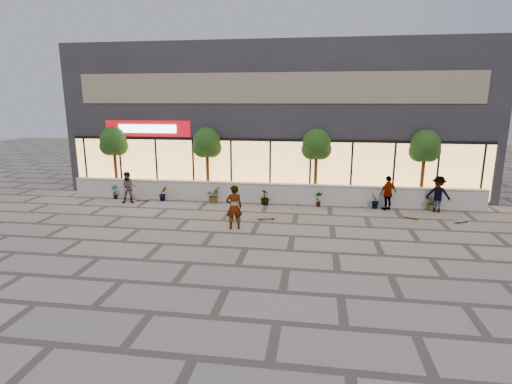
# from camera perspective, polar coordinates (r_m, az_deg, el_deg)

# --- Properties ---
(ground) EXTENTS (80.00, 80.00, 0.00)m
(ground) POSITION_cam_1_polar(r_m,az_deg,el_deg) (14.94, -1.47, -8.05)
(ground) COLOR gray
(ground) RESTS_ON ground
(planter_wall) EXTENTS (22.00, 0.42, 1.04)m
(planter_wall) POSITION_cam_1_polar(r_m,az_deg,el_deg) (21.43, 1.72, -0.08)
(planter_wall) COLOR #B8B6AF
(planter_wall) RESTS_ON ground
(retail_building) EXTENTS (24.00, 9.17, 8.50)m
(retail_building) POSITION_cam_1_polar(r_m,az_deg,el_deg) (26.36, 3.19, 10.52)
(retail_building) COLOR #26262B
(retail_building) RESTS_ON ground
(shrub_a) EXTENTS (0.43, 0.29, 0.81)m
(shrub_a) POSITION_cam_1_polar(r_m,az_deg,el_deg) (23.48, -19.52, 0.02)
(shrub_a) COLOR #1A3A12
(shrub_a) RESTS_ON ground
(shrub_b) EXTENTS (0.57, 0.57, 0.81)m
(shrub_b) POSITION_cam_1_polar(r_m,az_deg,el_deg) (22.32, -13.15, -0.21)
(shrub_b) COLOR #1A3A12
(shrub_b) RESTS_ON ground
(shrub_c) EXTENTS (0.68, 0.77, 0.81)m
(shrub_c) POSITION_cam_1_polar(r_m,az_deg,el_deg) (21.46, -6.17, -0.46)
(shrub_c) COLOR #1A3A12
(shrub_c) RESTS_ON ground
(shrub_d) EXTENTS (0.64, 0.64, 0.81)m
(shrub_d) POSITION_cam_1_polar(r_m,az_deg,el_deg) (20.94, 1.27, -0.73)
(shrub_d) COLOR #1A3A12
(shrub_d) RESTS_ON ground
(shrub_e) EXTENTS (0.46, 0.35, 0.81)m
(shrub_e) POSITION_cam_1_polar(r_m,az_deg,el_deg) (20.79, 8.95, -0.98)
(shrub_e) COLOR #1A3A12
(shrub_e) RESTS_ON ground
(shrub_f) EXTENTS (0.55, 0.57, 0.81)m
(shrub_f) POSITION_cam_1_polar(r_m,az_deg,el_deg) (21.02, 16.61, -1.22)
(shrub_f) COLOR #1A3A12
(shrub_f) RESTS_ON ground
(shrub_g) EXTENTS (0.77, 0.84, 0.81)m
(shrub_g) POSITION_cam_1_polar(r_m,az_deg,el_deg) (21.60, 23.97, -1.43)
(shrub_g) COLOR #1A3A12
(shrub_g) RESTS_ON ground
(tree_west) EXTENTS (1.60, 1.50, 3.92)m
(tree_west) POSITION_cam_1_polar(r_m,az_deg,el_deg) (24.41, -19.66, 6.63)
(tree_west) COLOR #3F2F16
(tree_west) RESTS_ON ground
(tree_midwest) EXTENTS (1.60, 1.50, 3.92)m
(tree_midwest) POSITION_cam_1_polar(r_m,az_deg,el_deg) (22.37, -7.02, 6.77)
(tree_midwest) COLOR #3F2F16
(tree_midwest) RESTS_ON ground
(tree_mideast) EXTENTS (1.60, 1.50, 3.92)m
(tree_mideast) POSITION_cam_1_polar(r_m,az_deg,el_deg) (21.57, 8.64, 6.50)
(tree_mideast) COLOR #3F2F16
(tree_mideast) RESTS_ON ground
(tree_east) EXTENTS (1.60, 1.50, 3.92)m
(tree_east) POSITION_cam_1_polar(r_m,az_deg,el_deg) (22.28, 23.00, 5.82)
(tree_east) COLOR #3F2F16
(tree_east) RESTS_ON ground
(skater_center) EXTENTS (0.81, 0.66, 1.91)m
(skater_center) POSITION_cam_1_polar(r_m,az_deg,el_deg) (16.88, -3.15, -2.18)
(skater_center) COLOR silver
(skater_center) RESTS_ON ground
(skater_left) EXTENTS (0.97, 0.85, 1.69)m
(skater_left) POSITION_cam_1_polar(r_m,az_deg,el_deg) (22.19, -17.75, 0.59)
(skater_left) COLOR tan
(skater_left) RESTS_ON ground
(skater_right_near) EXTENTS (1.08, 0.92, 1.74)m
(skater_right_near) POSITION_cam_1_polar(r_m,az_deg,el_deg) (20.86, 18.35, -0.14)
(skater_right_near) COLOR white
(skater_right_near) RESTS_ON ground
(skater_right_far) EXTENTS (1.30, 0.98, 1.78)m
(skater_right_far) POSITION_cam_1_polar(r_m,az_deg,el_deg) (21.40, 24.58, -0.28)
(skater_right_far) COLOR #8F381A
(skater_right_far) RESTS_ON ground
(skateboard_center) EXTENTS (0.89, 0.50, 0.10)m
(skateboard_center) POSITION_cam_1_polar(r_m,az_deg,el_deg) (18.38, 1.53, -3.70)
(skateboard_center) COLOR brown
(skateboard_center) RESTS_ON ground
(skateboard_left) EXTENTS (0.75, 0.24, 0.09)m
(skateboard_left) POSITION_cam_1_polar(r_m,az_deg,el_deg) (22.60, -15.98, -1.07)
(skateboard_left) COLOR red
(skateboard_left) RESTS_ON ground
(skateboard_right_near) EXTENTS (0.72, 0.48, 0.09)m
(skateboard_right_near) POSITION_cam_1_polar(r_m,az_deg,el_deg) (19.90, 21.27, -3.35)
(skateboard_right_near) COLOR brown
(skateboard_right_near) RESTS_ON ground
(skateboard_right_far) EXTENTS (0.79, 0.57, 0.10)m
(skateboard_right_far) POSITION_cam_1_polar(r_m,az_deg,el_deg) (20.18, 27.29, -3.68)
(skateboard_right_far) COLOR #565194
(skateboard_right_far) RESTS_ON ground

